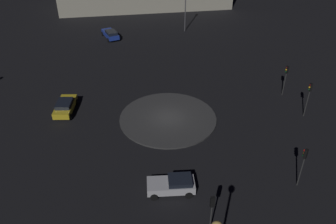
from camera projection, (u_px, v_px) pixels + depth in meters
ground_plane at (168, 119)px, 38.42m from camera, size 118.75×118.75×0.00m
roundabout_island at (168, 118)px, 38.38m from camera, size 10.74×10.74×0.17m
car_blue at (110, 34)px, 57.90m from camera, size 4.70×2.36×1.44m
car_yellow at (65, 106)px, 39.19m from camera, size 4.68×3.17×1.41m
car_silver at (173, 185)px, 28.99m from camera, size 2.85×4.32×1.43m
traffic_light_north at (286, 75)px, 41.18m from camera, size 0.30×0.36×3.93m
traffic_light_east at (212, 208)px, 24.39m from camera, size 0.37×0.33×3.81m
traffic_light_northeast at (304, 160)px, 28.44m from camera, size 0.40×0.37×3.97m
traffic_light_north_near at (309, 93)px, 37.26m from camera, size 0.35×0.39×4.14m
streetlamp_northwest at (186, 1)px, 58.22m from camera, size 0.59×0.59×7.48m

